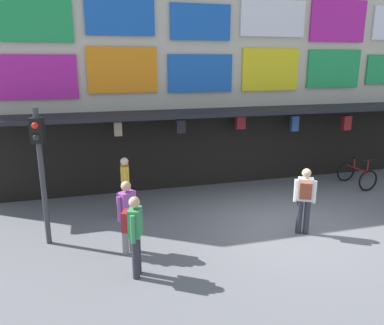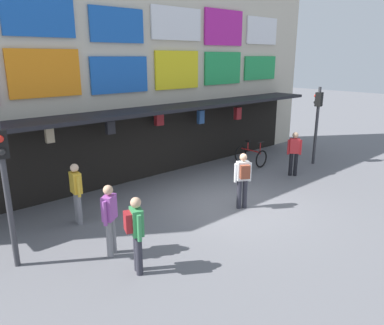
{
  "view_description": "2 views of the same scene",
  "coord_description": "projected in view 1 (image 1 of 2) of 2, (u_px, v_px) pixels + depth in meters",
  "views": [
    {
      "loc": [
        -4.82,
        -7.93,
        4.17
      ],
      "look_at": [
        -2.32,
        1.03,
        1.66
      ],
      "focal_mm": 35.34,
      "sensor_mm": 36.0,
      "label": 1
    },
    {
      "loc": [
        -7.75,
        -6.97,
        4.36
      ],
      "look_at": [
        -1.12,
        0.48,
        1.49
      ],
      "focal_mm": 34.43,
      "sensor_mm": 36.0,
      "label": 2
    }
  ],
  "objects": [
    {
      "name": "ground_plane",
      "position": [
        290.0,
        229.0,
        9.71
      ],
      "size": [
        80.0,
        80.0,
        0.0
      ],
      "primitive_type": "plane",
      "color": "slate"
    },
    {
      "name": "pedestrian_in_green",
      "position": [
        134.0,
        230.0,
        7.33
      ],
      "size": [
        0.44,
        0.5,
        1.68
      ],
      "color": "#2D2D38",
      "rests_on": "ground"
    },
    {
      "name": "traffic_light_near",
      "position": [
        40.0,
        155.0,
        8.37
      ],
      "size": [
        0.32,
        0.34,
        3.2
      ],
      "color": "#38383D",
      "rests_on": "ground"
    },
    {
      "name": "pedestrian_in_black",
      "position": [
        127.0,
        213.0,
        8.26
      ],
      "size": [
        0.45,
        0.39,
        1.68
      ],
      "color": "gray",
      "rests_on": "ground"
    },
    {
      "name": "shopfront",
      "position": [
        230.0,
        67.0,
        12.92
      ],
      "size": [
        18.0,
        2.6,
        8.0
      ],
      "color": "beige",
      "rests_on": "ground"
    },
    {
      "name": "pedestrian_in_purple",
      "position": [
        125.0,
        184.0,
        10.23
      ],
      "size": [
        0.25,
        0.53,
        1.68
      ],
      "color": "gray",
      "rests_on": "ground"
    },
    {
      "name": "pedestrian_in_red",
      "position": [
        305.0,
        196.0,
        9.17
      ],
      "size": [
        0.48,
        0.46,
        1.68
      ],
      "color": "#2D2D38",
      "rests_on": "ground"
    },
    {
      "name": "bicycle_parked",
      "position": [
        357.0,
        175.0,
        12.92
      ],
      "size": [
        0.74,
        1.17,
        1.05
      ],
      "color": "black",
      "rests_on": "ground"
    }
  ]
}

